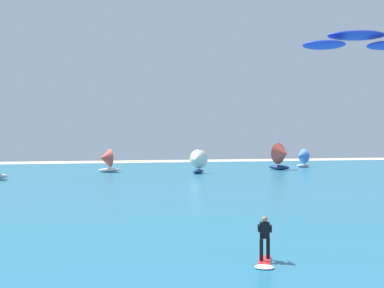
# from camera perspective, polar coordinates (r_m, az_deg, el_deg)

# --- Properties ---
(ocean) EXTENTS (160.00, 90.00, 0.10)m
(ocean) POSITION_cam_1_polar(r_m,az_deg,el_deg) (49.88, -10.68, -4.90)
(ocean) COLOR #236B89
(ocean) RESTS_ON ground
(kitesurfer) EXTENTS (1.35, 2.01, 1.67)m
(kitesurfer) POSITION_cam_1_polar(r_m,az_deg,el_deg) (17.10, 9.26, -12.73)
(kitesurfer) COLOR red
(kitesurfer) RESTS_ON ocean
(kite) EXTENTS (5.84, 3.01, 0.85)m
(kite) POSITION_cam_1_polar(r_m,az_deg,el_deg) (25.17, 20.23, 12.20)
(kite) COLOR #1E33B2
(sailboat_mid_left) EXTENTS (3.44, 3.03, 3.87)m
(sailboat_mid_left) POSITION_cam_1_polar(r_m,az_deg,el_deg) (66.27, -10.92, -2.04)
(sailboat_mid_left) COLOR white
(sailboat_mid_left) RESTS_ON ocean
(sailboat_mid_right) EXTENTS (3.21, 3.42, 3.80)m
(sailboat_mid_right) POSITION_cam_1_polar(r_m,az_deg,el_deg) (62.32, 0.66, -2.20)
(sailboat_mid_right) COLOR navy
(sailboat_mid_right) RESTS_ON ocean
(sailboat_near_shore) EXTENTS (3.23, 2.85, 3.63)m
(sailboat_near_shore) POSITION_cam_1_polar(r_m,az_deg,el_deg) (79.96, 13.82, -1.72)
(sailboat_near_shore) COLOR silver
(sailboat_near_shore) RESTS_ON ocean
(sailboat_far_right) EXTENTS (3.84, 4.28, 4.82)m
(sailboat_far_right) POSITION_cam_1_polar(r_m,az_deg,el_deg) (71.83, 11.40, -1.51)
(sailboat_far_right) COLOR navy
(sailboat_far_right) RESTS_ON ocean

